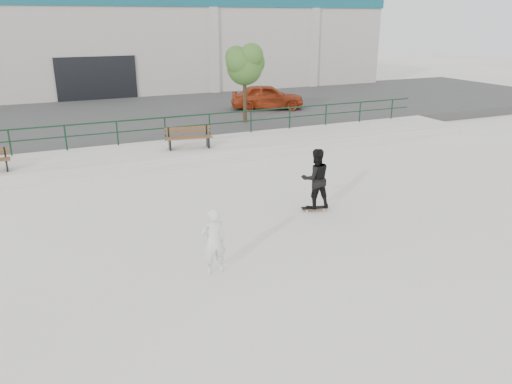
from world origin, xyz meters
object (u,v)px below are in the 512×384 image
seated_skater (214,241)px  standing_skater (316,179)px  bench_right (189,138)px  tree (245,63)px  red_car (267,97)px  skateboard (314,208)px

seated_skater → standing_skater: bearing=-148.1°
bench_right → tree: size_ratio=0.49×
red_car → standing_skater: red_car is taller
red_car → seated_skater: 18.82m
red_car → standing_skater: size_ratio=2.30×
standing_skater → seated_skater: bearing=40.9°
bench_right → seated_skater: seated_skater is taller
bench_right → red_car: red_car is taller
bench_right → tree: tree is taller
standing_skater → seated_skater: size_ratio=1.17×
standing_skater → seated_skater: standing_skater is taller
bench_right → tree: 6.30m
bench_right → skateboard: bearing=-67.3°
tree → skateboard: size_ratio=4.80×
tree → standing_skater: size_ratio=2.14×
tree → red_car: tree is taller
red_car → standing_skater: 14.91m
standing_skater → seated_skater: 4.74m
seated_skater → tree: bearing=-114.8°
red_car → skateboard: size_ratio=5.16×
skateboard → seated_skater: size_ratio=0.52×
red_car → seated_skater: bearing=170.6°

